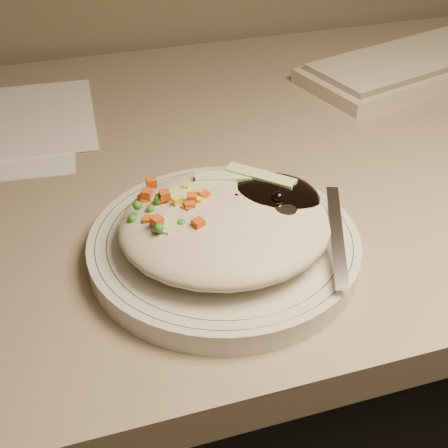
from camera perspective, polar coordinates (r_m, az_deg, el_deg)
name	(u,v)px	position (r m, az deg, el deg)	size (l,w,h in m)	color
desk	(256,270)	(0.88, 2.97, -4.25)	(1.40, 0.70, 0.74)	gray
plate	(224,247)	(0.58, 0.00, -2.08)	(0.25, 0.25, 0.02)	beige
plate_rim	(224,238)	(0.57, 0.00, -1.29)	(0.24, 0.24, 0.00)	#144723
meal	(229,219)	(0.56, 0.45, 0.50)	(0.21, 0.19, 0.05)	#BCB299
keyboard	(425,61)	(1.01, 17.86, 14.02)	(0.42, 0.24, 0.03)	#B5A995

